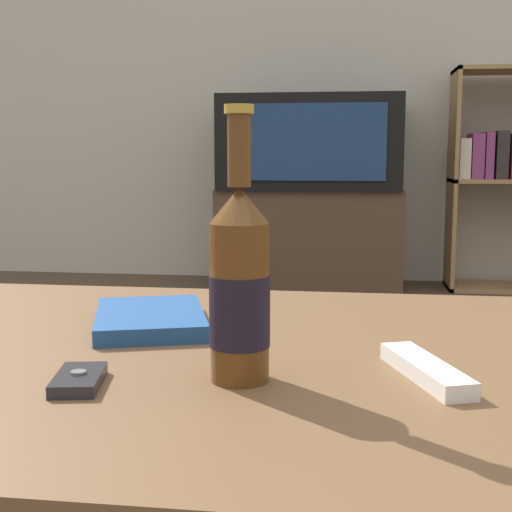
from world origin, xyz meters
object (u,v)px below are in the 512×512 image
at_px(bookshelf, 493,171).
at_px(remote_control, 426,370).
at_px(table_book, 150,319).
at_px(television, 311,143).
at_px(tv_stand, 310,238).
at_px(beer_bottle, 240,286).
at_px(cell_phone, 79,380).

bearing_deg(bookshelf, remote_control, -101.76).
height_order(bookshelf, table_book, bookshelf).
bearing_deg(television, table_book, -91.75).
bearing_deg(tv_stand, remote_control, -83.85).
xyz_separation_m(remote_control, table_book, (-0.38, 0.20, 0.00)).
height_order(beer_bottle, cell_phone, beer_bottle).
xyz_separation_m(bookshelf, beer_bottle, (-0.81, -2.93, -0.06)).
bearing_deg(table_book, beer_bottle, -70.82).
relative_size(bookshelf, remote_control, 6.21).
bearing_deg(tv_stand, table_book, -91.75).
bearing_deg(television, beer_bottle, -88.13).
relative_size(cell_phone, table_book, 0.39).
bearing_deg(table_book, cell_phone, -107.66).
bearing_deg(remote_control, beer_bottle, 169.44).
xyz_separation_m(tv_stand, bookshelf, (0.91, 0.08, 0.34)).
distance_m(tv_stand, cell_phone, 2.90).
bearing_deg(cell_phone, remote_control, 1.12).
bearing_deg(remote_control, television, 76.08).
relative_size(bookshelf, beer_bottle, 3.56).
height_order(tv_stand, beer_bottle, beer_bottle).
bearing_deg(cell_phone, beer_bottle, 3.78).
height_order(tv_stand, table_book, tv_stand).
xyz_separation_m(television, cell_phone, (-0.08, -2.89, -0.31)).
bearing_deg(television, tv_stand, 90.00).
relative_size(television, bookshelf, 0.81).
height_order(bookshelf, beer_bottle, bookshelf).
bearing_deg(tv_stand, television, -90.00).
distance_m(bookshelf, cell_phone, 3.14).
xyz_separation_m(bookshelf, cell_phone, (-0.99, -2.97, -0.17)).
distance_m(television, remote_control, 2.84).
height_order(television, beer_bottle, television).
xyz_separation_m(tv_stand, beer_bottle, (0.09, -2.85, 0.28)).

